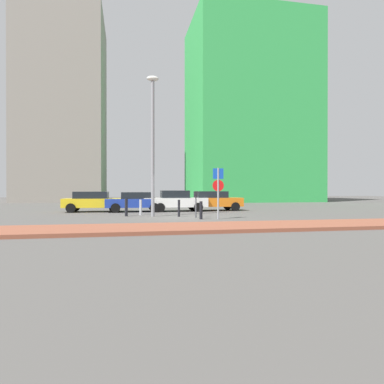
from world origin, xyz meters
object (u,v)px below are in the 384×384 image
at_px(parking_sign_post, 218,187).
at_px(parking_meter, 196,201).
at_px(parked_car_white, 175,201).
at_px(traffic_bollard_near, 179,208).
at_px(street_lamp, 153,135).
at_px(traffic_bollard_far, 141,207).
at_px(parked_car_blue, 137,201).
at_px(traffic_bollard_edge, 126,207).
at_px(parked_car_orange, 213,200).
at_px(traffic_bollard_mid, 201,210).
at_px(parked_car_yellow, 93,201).

height_order(parking_sign_post, parking_meter, parking_sign_post).
distance_m(parked_car_white, traffic_bollard_near, 5.06).
bearing_deg(parked_car_white, parking_sign_post, -79.67).
relative_size(street_lamp, traffic_bollard_far, 8.52).
distance_m(parked_car_blue, traffic_bollard_edge, 4.17).
distance_m(parked_car_blue, parked_car_orange, 5.56).
relative_size(traffic_bollard_mid, traffic_bollard_edge, 0.90).
height_order(parked_car_yellow, parking_sign_post, parking_sign_post).
xyz_separation_m(parking_meter, traffic_bollard_edge, (-3.76, 1.86, -0.42)).
distance_m(parked_car_orange, traffic_bollard_far, 6.57).
bearing_deg(parked_car_blue, parked_car_orange, 1.97).
relative_size(parked_car_orange, street_lamp, 0.52).
distance_m(parked_car_orange, parking_meter, 6.66).
height_order(parked_car_blue, parked_car_white, parked_car_white).
relative_size(street_lamp, traffic_bollard_edge, 7.79).
relative_size(parked_car_yellow, traffic_bollard_far, 4.43).
xyz_separation_m(parked_car_orange, street_lamp, (-4.83, -4.77, 3.93)).
height_order(parked_car_blue, traffic_bollard_near, parked_car_blue).
xyz_separation_m(parked_car_blue, traffic_bollard_edge, (-0.78, -4.09, -0.21)).
bearing_deg(traffic_bollard_far, parked_car_blue, 91.37).
bearing_deg(street_lamp, traffic_bollard_mid, -44.40).
xyz_separation_m(parked_car_orange, traffic_bollard_mid, (-2.49, -7.06, -0.30)).
bearing_deg(parked_car_orange, parking_sign_post, -102.50).
bearing_deg(traffic_bollard_near, street_lamp, 160.87).
bearing_deg(street_lamp, traffic_bollard_far, 119.12).
bearing_deg(traffic_bollard_far, parking_meter, -41.07).
height_order(parked_car_white, parking_sign_post, parking_sign_post).
height_order(parked_car_yellow, parked_car_orange, parked_car_orange).
height_order(parked_car_blue, parking_sign_post, parking_sign_post).
xyz_separation_m(parked_car_blue, parking_sign_post, (3.96, -7.03, 0.96)).
height_order(traffic_bollard_mid, traffic_bollard_far, traffic_bollard_far).
distance_m(parking_sign_post, traffic_bollard_near, 2.90).
xyz_separation_m(parked_car_blue, parked_car_white, (2.69, -0.06, 0.03)).
bearing_deg(traffic_bollard_far, parked_car_yellow, 129.12).
bearing_deg(parking_meter, traffic_bollard_edge, 153.71).
relative_size(parked_car_blue, traffic_bollard_mid, 4.75).
relative_size(parked_car_white, traffic_bollard_mid, 4.85).
bearing_deg(parked_car_white, parked_car_blue, 178.82).
bearing_deg(traffic_bollard_near, parked_car_orange, 57.33).
relative_size(street_lamp, traffic_bollard_mid, 8.63).
xyz_separation_m(street_lamp, traffic_bollard_far, (-0.64, 1.16, -4.22)).
distance_m(parked_car_blue, parked_car_white, 2.69).
xyz_separation_m(street_lamp, traffic_bollard_near, (1.45, -0.50, -4.21)).
xyz_separation_m(parked_car_yellow, parking_meter, (6.02, -6.36, 0.19)).
height_order(parked_car_white, traffic_bollard_mid, parked_car_white).
height_order(parked_car_yellow, traffic_bollard_mid, parked_car_yellow).
height_order(parking_sign_post, traffic_bollard_mid, parking_sign_post).
height_order(parking_sign_post, traffic_bollard_near, parking_sign_post).
bearing_deg(traffic_bollard_mid, parked_car_orange, 70.57).
relative_size(parked_car_yellow, traffic_bollard_near, 4.33).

